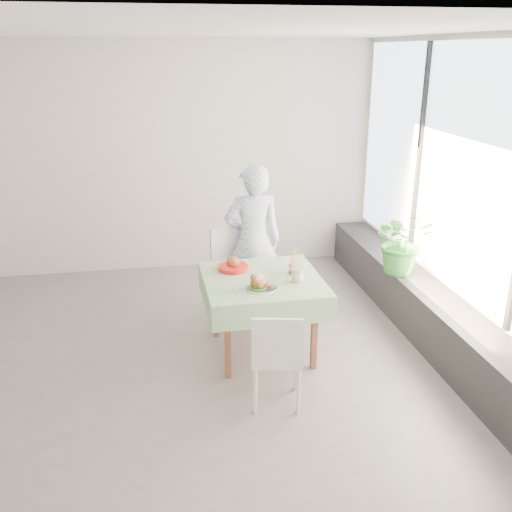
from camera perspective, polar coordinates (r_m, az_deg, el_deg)
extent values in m
plane|color=#64615F|center=(5.27, -11.91, -10.85)|extent=(6.00, 6.00, 0.00)
plane|color=white|center=(4.56, -14.56, 21.11)|extent=(6.00, 6.00, 0.00)
cube|color=silver|center=(7.16, -12.37, 9.33)|extent=(6.00, 0.02, 2.80)
cube|color=silver|center=(2.42, -15.32, -12.25)|extent=(6.00, 0.02, 2.80)
cube|color=silver|center=(5.45, 20.30, 5.32)|extent=(0.02, 5.00, 2.80)
cube|color=#D1E0F9|center=(5.39, 20.33, 7.89)|extent=(0.01, 4.80, 2.18)
cube|color=black|center=(5.74, 17.19, -5.88)|extent=(0.40, 4.80, 0.50)
cube|color=brown|center=(5.10, 0.65, -2.54)|extent=(0.92, 0.92, 0.04)
cube|color=white|center=(5.09, 0.65, -2.27)|extent=(1.06, 1.06, 0.01)
cube|color=white|center=(5.84, -1.69, -1.97)|extent=(0.56, 0.56, 0.04)
cube|color=white|center=(5.93, -2.55, 0.88)|extent=(0.44, 0.17, 0.45)
cube|color=white|center=(4.52, 2.09, -9.91)|extent=(0.45, 0.45, 0.04)
cube|color=white|center=(4.26, 2.16, -8.61)|extent=(0.38, 0.11, 0.38)
imported|color=#92B2EA|center=(5.85, -0.29, 1.46)|extent=(0.60, 0.40, 1.61)
cylinder|color=white|center=(4.85, 0.57, -3.26)|extent=(0.28, 0.28, 0.02)
cylinder|color=#1B4B12|center=(4.84, 0.20, -3.13)|extent=(0.15, 0.15, 0.02)
ellipsoid|color=#9E5A26|center=(4.82, 0.20, -2.65)|extent=(0.13, 0.12, 0.10)
ellipsoid|color=white|center=(4.81, 0.20, -2.14)|extent=(0.09, 0.09, 0.07)
cylinder|color=maroon|center=(4.85, 1.60, -3.02)|extent=(0.05, 0.05, 0.03)
cylinder|color=white|center=(5.17, 3.77, -1.09)|extent=(0.09, 0.09, 0.13)
cylinder|color=orange|center=(5.18, 3.77, -1.24)|extent=(0.08, 0.08, 0.10)
cylinder|color=white|center=(5.15, 3.79, -0.36)|extent=(0.10, 0.10, 0.01)
cylinder|color=yellow|center=(5.13, 3.87, 0.14)|extent=(0.01, 0.03, 0.18)
cylinder|color=white|center=(5.00, 4.16, -1.78)|extent=(0.10, 0.10, 0.15)
cylinder|color=beige|center=(5.01, 4.16, -1.96)|extent=(0.09, 0.09, 0.11)
cylinder|color=white|center=(4.97, 4.18, -0.96)|extent=(0.11, 0.11, 0.01)
cylinder|color=yellow|center=(4.96, 4.27, -0.39)|extent=(0.01, 0.04, 0.20)
cylinder|color=red|center=(5.27, -2.29, -1.18)|extent=(0.27, 0.27, 0.04)
cylinder|color=white|center=(5.27, -2.29, -1.06)|extent=(0.23, 0.23, 0.02)
ellipsoid|color=#9E5A26|center=(5.25, -2.29, -0.60)|extent=(0.12, 0.12, 0.10)
imported|color=#27772F|center=(5.96, 14.44, 1.43)|extent=(0.60, 0.53, 0.67)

